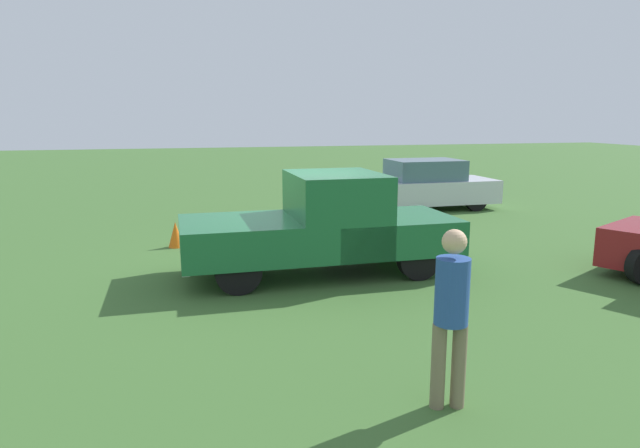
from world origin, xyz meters
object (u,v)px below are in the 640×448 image
object	(u,v)px
pickup_truck	(327,223)
traffic_cone	(176,234)
sedan_far	(419,186)
person_bystander	(451,309)

from	to	relation	value
pickup_truck	traffic_cone	size ratio (longest dim) A/B	8.78
pickup_truck	traffic_cone	distance (m)	3.83
sedan_far	traffic_cone	size ratio (longest dim) A/B	8.64
pickup_truck	traffic_cone	world-z (taller)	pickup_truck
pickup_truck	sedan_far	distance (m)	7.47
pickup_truck	sedan_far	size ratio (longest dim) A/B	1.02
traffic_cone	pickup_truck	bearing A→B (deg)	133.67
sedan_far	traffic_cone	world-z (taller)	sedan_far
person_bystander	traffic_cone	xyz separation A→B (m)	(2.52, -7.51, -0.72)
person_bystander	pickup_truck	bearing A→B (deg)	-171.22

